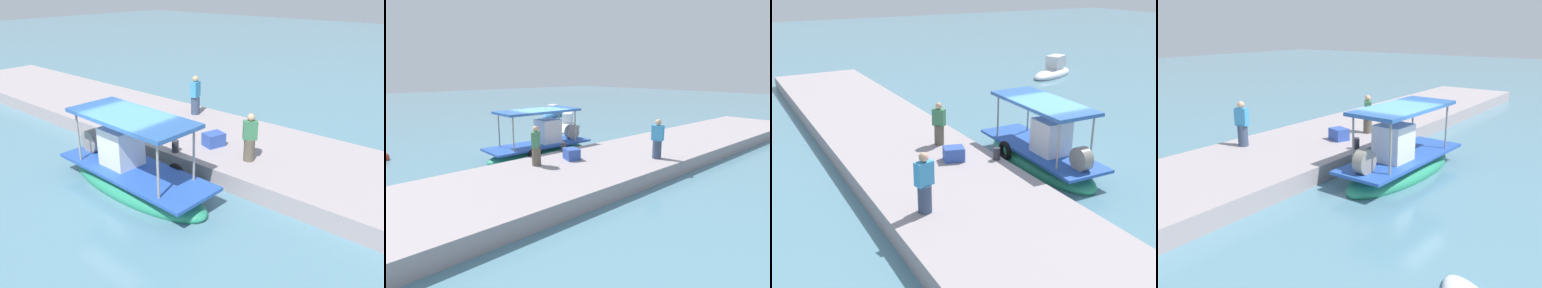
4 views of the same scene
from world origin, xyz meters
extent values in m
plane|color=slate|center=(0.00, 0.00, 0.00)|extent=(120.00, 120.00, 0.00)
cube|color=#9F9295|center=(0.00, -4.34, 0.30)|extent=(36.00, 4.98, 0.61)
ellipsoid|color=#2B926A|center=(-0.18, -0.19, 0.11)|extent=(5.82, 2.02, 0.92)
cube|color=#2853AD|center=(-0.18, -0.19, 0.62)|extent=(5.59, 2.01, 0.10)
cube|color=silver|center=(0.40, -0.21, 1.23)|extent=(1.13, 1.05, 1.31)
cylinder|color=gray|center=(1.68, 0.45, 1.43)|extent=(0.07, 0.07, 1.72)
cylinder|color=gray|center=(1.64, -0.95, 1.43)|extent=(0.07, 0.07, 1.72)
cylinder|color=gray|center=(-2.00, 0.57, 1.43)|extent=(0.07, 0.07, 1.72)
cylinder|color=gray|center=(-2.05, -0.83, 1.43)|extent=(0.07, 0.07, 1.72)
cube|color=#2F5EA6|center=(-0.18, -0.19, 2.35)|extent=(4.24, 1.93, 0.12)
torus|color=black|center=(-1.08, -1.12, 0.42)|extent=(0.75, 0.20, 0.74)
cylinder|color=gray|center=(2.01, -0.26, 1.02)|extent=(0.81, 0.38, 0.80)
cylinder|color=brown|center=(-2.43, -3.16, 0.98)|extent=(0.50, 0.50, 0.75)
cube|color=#3B7950|center=(-2.43, -3.16, 1.66)|extent=(0.51, 0.48, 0.62)
sphere|color=tan|center=(-2.43, -3.16, 2.09)|extent=(0.24, 0.24, 0.24)
cylinder|color=#374662|center=(2.05, -5.78, 1.00)|extent=(0.46, 0.46, 0.79)
cube|color=#3C94CE|center=(2.05, -5.78, 1.73)|extent=(0.37, 0.53, 0.66)
sphere|color=tan|center=(2.05, -5.78, 2.19)|extent=(0.26, 0.26, 0.26)
cylinder|color=#2D2D33|center=(-0.14, -2.10, 0.82)|extent=(0.24, 0.24, 0.42)
cube|color=#3252AD|center=(-0.79, -3.42, 0.84)|extent=(0.73, 0.82, 0.47)
ellipsoid|color=white|center=(6.68, 5.62, 0.05)|extent=(4.68, 4.55, 0.61)
cube|color=silver|center=(7.06, 5.99, 0.72)|extent=(1.66, 1.63, 0.72)
ellipsoid|color=#357BBF|center=(10.26, 11.78, 0.11)|extent=(4.68, 3.38, 0.72)
cube|color=silver|center=(9.85, 11.55, 0.80)|extent=(1.59, 1.36, 0.66)
camera|label=1|loc=(-8.67, 7.02, 6.04)|focal=36.97mm
camera|label=2|loc=(-9.70, -13.57, 4.29)|focal=30.45mm
camera|label=3|loc=(12.15, -10.19, 6.64)|focal=43.13mm
camera|label=4|loc=(12.15, 6.70, 4.97)|focal=39.93mm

